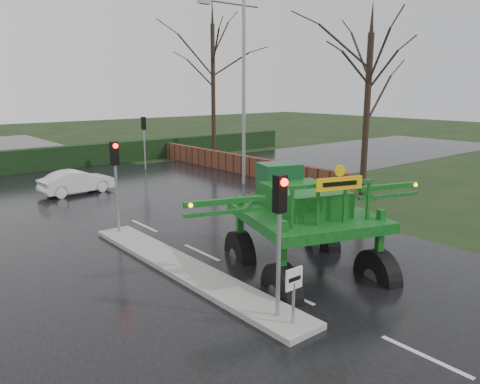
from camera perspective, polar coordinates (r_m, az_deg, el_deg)
ground at (r=12.94m, az=5.69°, el=-12.12°), size 140.00×140.00×0.00m
road_main at (r=20.79m, az=-14.20°, el=-2.84°), size 14.00×80.00×0.02m
road_cross at (r=26.21m, az=-19.85°, el=-0.05°), size 80.00×12.00×0.02m
median_island at (r=14.31m, az=-6.73°, el=-9.29°), size 1.20×10.00×0.16m
hedge_row at (r=33.64m, az=-24.60°, el=3.49°), size 44.00×0.90×1.50m
brick_wall at (r=31.11m, az=-1.45°, el=3.70°), size 0.40×20.00×1.20m
keep_left_sign at (r=10.70m, az=6.58°, el=-11.41°), size 0.50×0.07×1.35m
traffic_signal_near at (r=10.51m, az=4.86°, el=-2.94°), size 0.26×0.33×3.52m
traffic_signal_mid at (r=17.49m, az=-14.95°, el=2.92°), size 0.26×0.33×3.52m
traffic_signal_far at (r=32.06m, az=-11.65°, el=7.30°), size 0.26×0.33×3.52m
street_light_right at (r=26.18m, az=-0.07°, el=13.88°), size 3.85×0.30×10.00m
tree_right_near at (r=24.47m, az=15.32°, el=11.67°), size 5.60×5.60×9.64m
tree_right_far at (r=36.25m, az=-3.31°, el=14.29°), size 7.00×7.00×12.05m
crop_sprayer at (r=12.28m, az=4.83°, el=-3.35°), size 7.36×5.66×4.30m
white_sedan at (r=25.80m, az=-19.14°, el=-0.20°), size 3.86×1.63×1.24m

